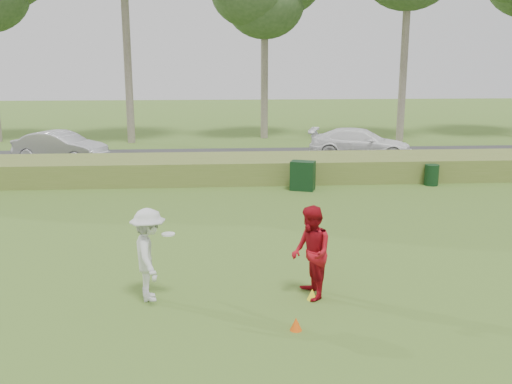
{
  "coord_description": "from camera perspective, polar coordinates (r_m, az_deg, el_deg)",
  "views": [
    {
      "loc": [
        -1.08,
        -10.9,
        4.77
      ],
      "look_at": [
        0.0,
        4.0,
        1.3
      ],
      "focal_mm": 40.0,
      "sensor_mm": 36.0,
      "label": 1
    }
  ],
  "objects": [
    {
      "name": "car_mid",
      "position": [
        28.3,
        -18.97,
        4.28
      ],
      "size": [
        4.68,
        3.07,
        1.46
      ],
      "primitive_type": "imported",
      "rotation": [
        0.0,
        0.0,
        1.19
      ],
      "color": "#BCBBBF",
      "rests_on": "park_road"
    },
    {
      "name": "reed_strip",
      "position": [
        23.33,
        -1.42,
        2.4
      ],
      "size": [
        80.0,
        3.0,
        0.9
      ],
      "primitive_type": "cube",
      "color": "#5C702D",
      "rests_on": "ground"
    },
    {
      "name": "car_right",
      "position": [
        28.44,
        10.4,
        4.8
      ],
      "size": [
        5.35,
        3.41,
        1.44
      ],
      "primitive_type": "imported",
      "rotation": [
        0.0,
        0.0,
        1.27
      ],
      "color": "white",
      "rests_on": "park_road"
    },
    {
      "name": "cone_orange",
      "position": [
        10.58,
        4.02,
        -13.03
      ],
      "size": [
        0.22,
        0.22,
        0.24
      ],
      "primitive_type": "cone",
      "color": "#FF590D",
      "rests_on": "ground"
    },
    {
      "name": "player_red",
      "position": [
        11.64,
        5.53,
        -6.08
      ],
      "size": [
        0.84,
        1.02,
        1.93
      ],
      "primitive_type": "imported",
      "rotation": [
        0.0,
        0.0,
        -1.45
      ],
      "color": "#A20D18",
      "rests_on": "ground"
    },
    {
      "name": "cone_yellow",
      "position": [
        11.83,
        5.64,
        -10.15
      ],
      "size": [
        0.21,
        0.21,
        0.23
      ],
      "primitive_type": "cone",
      "color": "yellow",
      "rests_on": "ground"
    },
    {
      "name": "park_road",
      "position": [
        28.32,
        -1.9,
        3.43
      ],
      "size": [
        80.0,
        6.0,
        0.06
      ],
      "primitive_type": "cube",
      "color": "#2D2D2D",
      "rests_on": "ground"
    },
    {
      "name": "utility_cabinet",
      "position": [
        21.37,
        4.69,
        1.64
      ],
      "size": [
        1.01,
        0.82,
        1.1
      ],
      "primitive_type": "cube",
      "rotation": [
        0.0,
        0.0,
        -0.36
      ],
      "color": "black",
      "rests_on": "ground"
    },
    {
      "name": "player_white",
      "position": [
        11.71,
        -10.66,
        -6.19
      ],
      "size": [
        1.0,
        1.35,
        1.9
      ],
      "rotation": [
        0.0,
        0.0,
        1.77
      ],
      "color": "silver",
      "rests_on": "ground"
    },
    {
      "name": "ground",
      "position": [
        11.94,
        1.41,
        -10.46
      ],
      "size": [
        120.0,
        120.0,
        0.0
      ],
      "primitive_type": "plane",
      "color": "#406722",
      "rests_on": "ground"
    },
    {
      "name": "trash_bin",
      "position": [
        23.19,
        17.14,
        1.64
      ],
      "size": [
        0.59,
        0.59,
        0.81
      ],
      "primitive_type": "cylinder",
      "rotation": [
        0.0,
        0.0,
        0.1
      ],
      "color": "black",
      "rests_on": "ground"
    }
  ]
}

